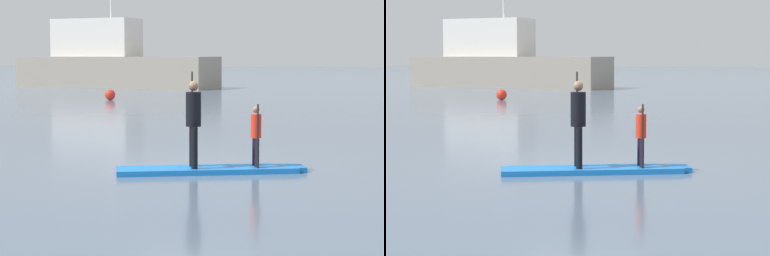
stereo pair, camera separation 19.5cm
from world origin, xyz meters
The scene contains 6 objects.
ground_plane centered at (0.00, 0.00, 0.00)m, with size 240.00×240.00×0.00m, color slate.
paddleboard_near centered at (0.52, -0.55, 0.05)m, with size 3.48×1.93×0.10m.
paddler_adult centered at (0.22, -0.67, 1.02)m, with size 0.37×0.48×1.76m.
paddler_child_solo centered at (1.31, -0.24, 0.73)m, with size 0.26×0.37×1.17m.
fishing_boat_white_large centered at (-14.50, 32.64, 1.62)m, with size 14.03×5.84×13.20m.
mooring_buoy_near centered at (-9.37, 19.40, 0.26)m, with size 0.52×0.52×0.52m, color red.
Camera 2 is at (3.93, -13.60, 2.17)m, focal length 69.00 mm.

